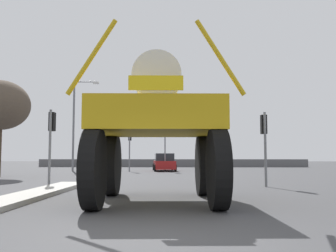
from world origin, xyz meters
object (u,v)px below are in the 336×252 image
at_px(traffic_signal_near_right, 264,133).
at_px(traffic_signal_far_right, 130,141).
at_px(sedan_ahead, 164,163).
at_px(traffic_signal_near_left, 52,130).
at_px(oversize_sprayer, 157,126).
at_px(streetlight_far_left, 76,120).
at_px(traffic_signal_far_left, 165,137).
at_px(bare_tree_left, 0,105).

bearing_deg(traffic_signal_near_right, traffic_signal_far_right, 117.97).
bearing_deg(sedan_ahead, traffic_signal_near_left, 158.27).
bearing_deg(oversize_sprayer, streetlight_far_left, 19.31).
bearing_deg(traffic_signal_far_left, traffic_signal_near_right, -71.81).
bearing_deg(traffic_signal_far_left, traffic_signal_near_left, -107.25).
bearing_deg(streetlight_far_left, oversize_sprayer, -68.47).
xyz_separation_m(sedan_ahead, traffic_signal_near_right, (4.96, -15.99, 1.64)).
distance_m(traffic_signal_near_right, streetlight_far_left, 20.39).
xyz_separation_m(traffic_signal_far_right, bare_tree_left, (-7.07, -8.42, 1.88)).
xyz_separation_m(sedan_ahead, traffic_signal_near_left, (-4.46, -16.00, 1.74)).
height_order(oversize_sprayer, traffic_signal_near_right, oversize_sprayer).
height_order(sedan_ahead, traffic_signal_far_right, traffic_signal_far_right).
bearing_deg(oversize_sprayer, traffic_signal_near_right, -41.62).
height_order(traffic_signal_far_left, bare_tree_left, bare_tree_left).
relative_size(traffic_signal_near_left, traffic_signal_far_right, 0.95).
bearing_deg(bare_tree_left, sedan_ahead, 44.21).
height_order(oversize_sprayer, traffic_signal_near_left, oversize_sprayer).
distance_m(sedan_ahead, traffic_signal_far_right, 3.65).
height_order(sedan_ahead, traffic_signal_near_left, traffic_signal_near_left).
height_order(traffic_signal_near_right, traffic_signal_far_right, traffic_signal_far_right).
relative_size(traffic_signal_near_right, traffic_signal_far_left, 0.82).
xyz_separation_m(sedan_ahead, traffic_signal_far_left, (0.12, -1.26, 2.15)).
bearing_deg(bare_tree_left, traffic_signal_far_right, 49.99).
xyz_separation_m(oversize_sprayer, traffic_signal_far_left, (-0.43, 20.11, 0.64)).
bearing_deg(traffic_signal_near_right, bare_tree_left, 156.98).
height_order(sedan_ahead, streetlight_far_left, streetlight_far_left).
height_order(oversize_sprayer, streetlight_far_left, streetlight_far_left).
xyz_separation_m(traffic_signal_near_left, traffic_signal_far_left, (4.58, 14.74, 0.40)).
bearing_deg(bare_tree_left, traffic_signal_near_right, -23.02).
bearing_deg(traffic_signal_far_right, sedan_ahead, 23.52).
xyz_separation_m(streetlight_far_left, bare_tree_left, (-2.14, -9.43, -0.03)).
xyz_separation_m(sedan_ahead, streetlight_far_left, (-7.79, -0.23, 3.78)).
relative_size(traffic_signal_far_right, streetlight_far_left, 0.44).
distance_m(traffic_signal_far_right, streetlight_far_left, 5.38).
xyz_separation_m(oversize_sprayer, sedan_ahead, (-0.55, 21.37, -1.51)).
relative_size(sedan_ahead, traffic_signal_far_left, 1.09).
distance_m(traffic_signal_far_left, bare_tree_left, 13.20).
bearing_deg(streetlight_far_left, traffic_signal_near_right, -51.03).
xyz_separation_m(sedan_ahead, traffic_signal_far_right, (-2.87, -1.25, 1.87)).
relative_size(oversize_sprayer, streetlight_far_left, 0.69).
relative_size(traffic_signal_near_right, streetlight_far_left, 0.40).
bearing_deg(sedan_ahead, oversize_sprayer, 175.32).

